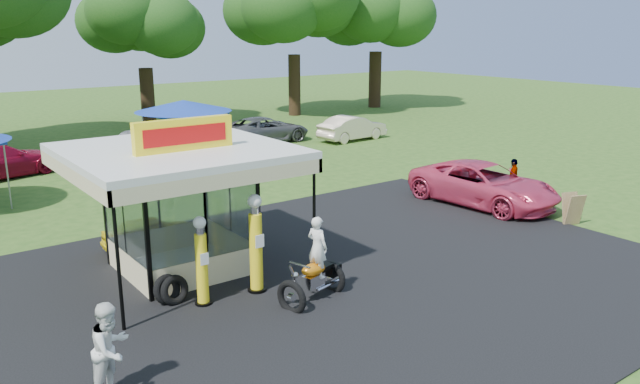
{
  "coord_description": "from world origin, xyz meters",
  "views": [
    {
      "loc": [
        -8.44,
        -9.95,
        6.39
      ],
      "look_at": [
        1.89,
        4.0,
        1.78
      ],
      "focal_mm": 35.0,
      "sensor_mm": 36.0,
      "label": 1
    }
  ],
  "objects_px": {
    "bg_car_c": "(149,145)",
    "tent_east": "(183,106)",
    "gas_pump_left": "(202,263)",
    "a_frame_sign": "(573,209)",
    "spectator_west": "(111,349)",
    "spectator_east_b": "(513,178)",
    "motorcycle": "(316,266)",
    "bg_car_e": "(352,128)",
    "kiosk_car": "(151,232)",
    "gas_pump_right": "(256,246)",
    "bg_car_d": "(265,130)",
    "pink_sedan": "(484,184)",
    "gas_station_kiosk": "(180,207)"
  },
  "relations": [
    {
      "from": "bg_car_c",
      "to": "tent_east",
      "type": "height_order",
      "value": "tent_east"
    },
    {
      "from": "gas_pump_left",
      "to": "a_frame_sign",
      "type": "bearing_deg",
      "value": -7.28
    },
    {
      "from": "spectator_west",
      "to": "spectator_east_b",
      "type": "height_order",
      "value": "spectator_west"
    },
    {
      "from": "motorcycle",
      "to": "spectator_east_b",
      "type": "height_order",
      "value": "motorcycle"
    },
    {
      "from": "spectator_east_b",
      "to": "bg_car_e",
      "type": "distance_m",
      "value": 13.8
    },
    {
      "from": "gas_pump_left",
      "to": "spectator_west",
      "type": "bearing_deg",
      "value": -140.68
    },
    {
      "from": "kiosk_car",
      "to": "spectator_east_b",
      "type": "xyz_separation_m",
      "value": [
        13.39,
        -2.86,
        0.28
      ]
    },
    {
      "from": "gas_pump_left",
      "to": "bg_car_c",
      "type": "bearing_deg",
      "value": 72.28
    },
    {
      "from": "gas_pump_right",
      "to": "motorcycle",
      "type": "distance_m",
      "value": 1.56
    },
    {
      "from": "bg_car_d",
      "to": "a_frame_sign",
      "type": "bearing_deg",
      "value": 178.66
    },
    {
      "from": "gas_pump_right",
      "to": "spectator_east_b",
      "type": "xyz_separation_m",
      "value": [
        12.55,
        1.82,
        -0.45
      ]
    },
    {
      "from": "pink_sedan",
      "to": "spectator_west",
      "type": "height_order",
      "value": "spectator_west"
    },
    {
      "from": "gas_station_kiosk",
      "to": "a_frame_sign",
      "type": "xyz_separation_m",
      "value": [
        12.11,
        -4.0,
        -1.25
      ]
    },
    {
      "from": "kiosk_car",
      "to": "gas_pump_left",
      "type": "bearing_deg",
      "value": 172.89
    },
    {
      "from": "a_frame_sign",
      "to": "spectator_west",
      "type": "relative_size",
      "value": 0.6
    },
    {
      "from": "a_frame_sign",
      "to": "tent_east",
      "type": "distance_m",
      "value": 17.48
    },
    {
      "from": "kiosk_car",
      "to": "spectator_west",
      "type": "height_order",
      "value": "spectator_west"
    },
    {
      "from": "bg_car_c",
      "to": "bg_car_e",
      "type": "bearing_deg",
      "value": -72.88
    },
    {
      "from": "gas_pump_right",
      "to": "gas_pump_left",
      "type": "bearing_deg",
      "value": 175.98
    },
    {
      "from": "pink_sedan",
      "to": "tent_east",
      "type": "distance_m",
      "value": 14.23
    },
    {
      "from": "gas_station_kiosk",
      "to": "pink_sedan",
      "type": "relative_size",
      "value": 0.97
    },
    {
      "from": "gas_pump_right",
      "to": "a_frame_sign",
      "type": "xyz_separation_m",
      "value": [
        11.27,
        -1.52,
        -0.67
      ]
    },
    {
      "from": "gas_pump_right",
      "to": "tent_east",
      "type": "height_order",
      "value": "tent_east"
    },
    {
      "from": "bg_car_d",
      "to": "bg_car_e",
      "type": "bearing_deg",
      "value": -119.87
    },
    {
      "from": "bg_car_d",
      "to": "tent_east",
      "type": "relative_size",
      "value": 1.18
    },
    {
      "from": "spectator_west",
      "to": "tent_east",
      "type": "xyz_separation_m",
      "value": [
        9.19,
        16.88,
        1.93
      ]
    },
    {
      "from": "gas_pump_left",
      "to": "a_frame_sign",
      "type": "xyz_separation_m",
      "value": [
        12.68,
        -1.62,
        -0.52
      ]
    },
    {
      "from": "gas_station_kiosk",
      "to": "spectator_west",
      "type": "relative_size",
      "value": 3.05
    },
    {
      "from": "motorcycle",
      "to": "kiosk_car",
      "type": "relative_size",
      "value": 0.76
    },
    {
      "from": "gas_pump_left",
      "to": "tent_east",
      "type": "bearing_deg",
      "value": 66.65
    },
    {
      "from": "pink_sedan",
      "to": "tent_east",
      "type": "xyz_separation_m",
      "value": [
        -5.97,
        12.75,
        2.04
      ]
    },
    {
      "from": "gas_pump_right",
      "to": "motorcycle",
      "type": "height_order",
      "value": "gas_pump_right"
    },
    {
      "from": "spectator_east_b",
      "to": "gas_pump_left",
      "type": "bearing_deg",
      "value": -22.27
    },
    {
      "from": "gas_pump_left",
      "to": "bg_car_e",
      "type": "relative_size",
      "value": 0.51
    },
    {
      "from": "motorcycle",
      "to": "pink_sedan",
      "type": "xyz_separation_m",
      "value": [
        9.86,
        3.0,
        -0.06
      ]
    },
    {
      "from": "kiosk_car",
      "to": "bg_car_c",
      "type": "bearing_deg",
      "value": -21.5
    },
    {
      "from": "bg_car_c",
      "to": "bg_car_e",
      "type": "height_order",
      "value": "bg_car_c"
    },
    {
      "from": "bg_car_e",
      "to": "motorcycle",
      "type": "bearing_deg",
      "value": 133.8
    },
    {
      "from": "gas_pump_right",
      "to": "spectator_west",
      "type": "height_order",
      "value": "gas_pump_right"
    },
    {
      "from": "motorcycle",
      "to": "bg_car_d",
      "type": "bearing_deg",
      "value": 46.57
    },
    {
      "from": "bg_car_c",
      "to": "a_frame_sign",
      "type": "bearing_deg",
      "value": -133.91
    },
    {
      "from": "tent_east",
      "to": "motorcycle",
      "type": "bearing_deg",
      "value": -103.88
    },
    {
      "from": "gas_station_kiosk",
      "to": "gas_pump_right",
      "type": "distance_m",
      "value": 2.67
    },
    {
      "from": "bg_car_c",
      "to": "kiosk_car",
      "type": "bearing_deg",
      "value": -177.45
    },
    {
      "from": "motorcycle",
      "to": "tent_east",
      "type": "bearing_deg",
      "value": 61.03
    },
    {
      "from": "bg_car_c",
      "to": "bg_car_d",
      "type": "relative_size",
      "value": 0.91
    },
    {
      "from": "kiosk_car",
      "to": "pink_sedan",
      "type": "height_order",
      "value": "pink_sedan"
    },
    {
      "from": "pink_sedan",
      "to": "spectator_west",
      "type": "bearing_deg",
      "value": -169.56
    },
    {
      "from": "tent_east",
      "to": "pink_sedan",
      "type": "bearing_deg",
      "value": -64.91
    },
    {
      "from": "bg_car_e",
      "to": "tent_east",
      "type": "height_order",
      "value": "tent_east"
    }
  ]
}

